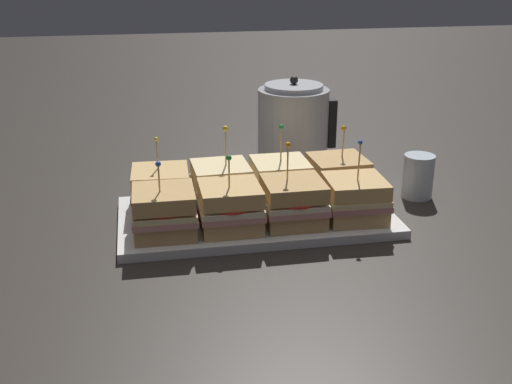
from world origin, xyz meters
name	(u,v)px	position (x,y,z in m)	size (l,w,h in m)	color
ground_plane	(256,221)	(0.00, 0.00, 0.00)	(6.00, 6.00, 0.00)	#2D2823
serving_platter	(256,217)	(0.00, 0.00, 0.01)	(0.55, 0.28, 0.02)	white
sandwich_front_far_left	(164,212)	(-0.19, -0.06, 0.06)	(0.12, 0.12, 0.15)	tan
sandwich_front_center_left	(230,207)	(-0.06, -0.06, 0.06)	(0.12, 0.12, 0.15)	tan
sandwich_front_center_right	(293,202)	(0.06, -0.06, 0.06)	(0.12, 0.12, 0.16)	tan
sandwich_front_far_right	(355,199)	(0.19, -0.06, 0.06)	(0.12, 0.12, 0.16)	tan
sandwich_back_far_left	(161,189)	(-0.19, 0.06, 0.06)	(0.12, 0.12, 0.15)	tan
sandwich_back_center_left	(221,185)	(-0.06, 0.06, 0.06)	(0.12, 0.12, 0.17)	beige
sandwich_back_center_right	(280,181)	(0.06, 0.06, 0.06)	(0.12, 0.12, 0.17)	beige
sandwich_back_far_right	(338,177)	(0.19, 0.06, 0.06)	(0.12, 0.12, 0.16)	tan
kettle_steel	(293,128)	(0.15, 0.31, 0.10)	(0.19, 0.17, 0.23)	#B7BABF
drinking_glass	(418,176)	(0.38, 0.07, 0.05)	(0.07, 0.07, 0.10)	silver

